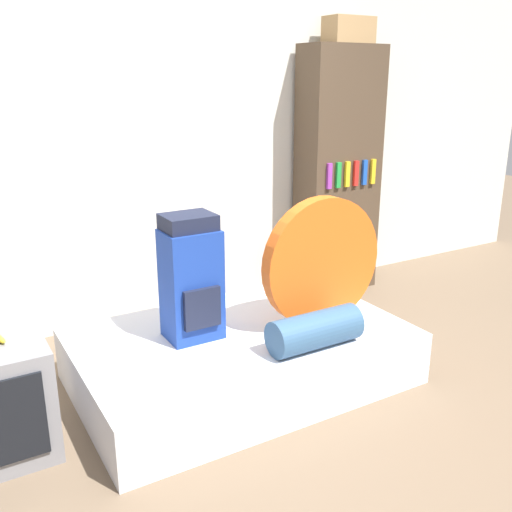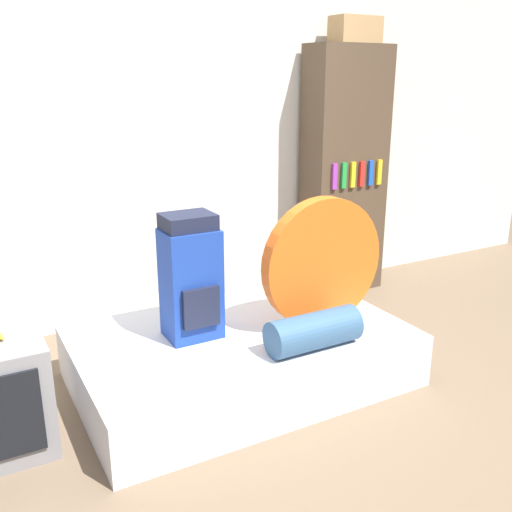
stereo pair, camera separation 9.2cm
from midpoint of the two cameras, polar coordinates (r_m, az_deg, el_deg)
The scene contains 8 objects.
ground_plane at distance 3.16m, azimuth 2.13°, elevation -16.10°, with size 16.00×16.00×0.00m, color brown.
wall_back at distance 4.19m, azimuth -9.80°, elevation 11.10°, with size 8.00×0.05×2.60m.
bed at distance 3.45m, azimuth -0.77°, elevation -9.93°, with size 1.89×1.21×0.32m.
backpack at distance 3.22m, azimuth -5.71°, elevation -2.25°, with size 0.30×0.28×0.72m.
tent_bag at distance 3.37m, azimuth 7.43°, elevation -0.66°, with size 0.78×0.09×0.78m.
sleeping_roll at distance 3.17m, azimuth 6.63°, elevation -7.47°, with size 0.53×0.21×0.21m.
bookshelf at distance 4.78m, azimuth 9.33°, elevation 8.19°, with size 0.67×0.35×1.99m.
cardboard_box at distance 4.78m, azimuth 10.50°, elevation 21.34°, with size 0.38×0.21×0.20m.
Camera 2 is at (-1.33, -2.27, 1.75)m, focal length 40.00 mm.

